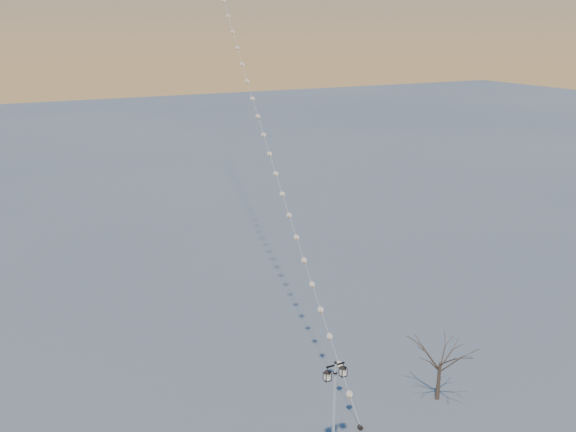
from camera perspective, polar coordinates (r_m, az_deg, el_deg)
street_lamp at (r=27.63m, az=4.54°, el=-17.78°), size 1.24×0.54×4.87m
bare_tree at (r=32.01m, az=14.71°, el=-12.81°), size 2.38×2.38×3.95m
kite_train at (r=46.78m, az=-5.26°, el=19.11°), size 6.76×47.78×39.77m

